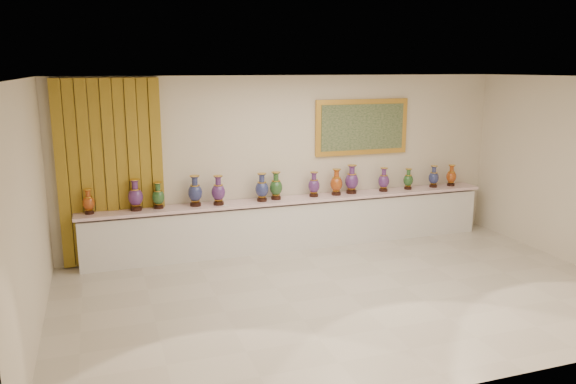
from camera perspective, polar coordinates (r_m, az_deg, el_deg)
name	(u,v)px	position (r m, az deg, el deg)	size (l,w,h in m)	color
ground	(348,295)	(8.08, 6.16, -10.32)	(8.00, 8.00, 0.00)	beige
room	(156,165)	(9.33, -13.27, 2.73)	(8.00, 8.00, 8.00)	beige
counter	(295,223)	(9.92, 0.68, -3.21)	(7.28, 0.48, 0.90)	white
vase_0	(89,203)	(9.23, -19.60, -1.03)	(0.24, 0.24, 0.40)	black
vase_1	(136,196)	(9.23, -15.23, -0.44)	(0.26, 0.26, 0.51)	black
vase_2	(158,197)	(9.28, -13.04, -0.47)	(0.24, 0.24, 0.43)	black
vase_3	(195,192)	(9.32, -9.42, -0.03)	(0.28, 0.28, 0.51)	black
vase_4	(218,192)	(9.34, -7.09, 0.03)	(0.28, 0.28, 0.49)	black
vase_5	(262,189)	(9.53, -2.67, 0.34)	(0.26, 0.26, 0.48)	black
vase_6	(276,187)	(9.66, -1.22, 0.51)	(0.26, 0.26, 0.48)	black
vase_7	(314,185)	(9.88, 2.65, 0.67)	(0.22, 0.22, 0.44)	black
vase_8	(336,183)	(10.02, 4.94, 0.88)	(0.23, 0.23, 0.47)	black
vase_9	(352,181)	(10.18, 6.49, 1.16)	(0.30, 0.30, 0.52)	black
vase_10	(384,181)	(10.45, 9.70, 1.14)	(0.27, 0.27, 0.44)	black
vase_11	(408,180)	(10.72, 12.12, 1.21)	(0.23, 0.23, 0.39)	black
vase_12	(434,178)	(11.01, 14.58, 1.43)	(0.24, 0.24, 0.41)	black
vase_13	(451,176)	(11.23, 16.25, 1.53)	(0.21, 0.21, 0.41)	black
label_card	(226,205)	(9.33, -6.34, -1.34)	(0.10, 0.06, 0.00)	white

